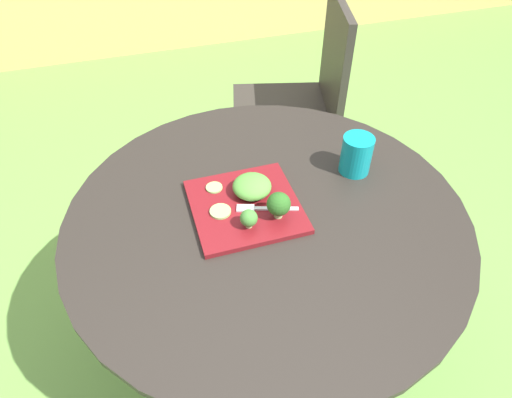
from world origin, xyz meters
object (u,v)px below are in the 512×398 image
(drinking_glass, at_px, (356,156))
(fork, at_px, (261,208))
(patio_chair, at_px, (305,92))
(salad_plate, at_px, (245,206))

(drinking_glass, relative_size, fork, 0.71)
(drinking_glass, xyz_separation_m, fork, (-0.30, -0.09, -0.03))
(patio_chair, distance_m, salad_plate, 0.95)
(drinking_glass, distance_m, fork, 0.31)
(salad_plate, bearing_deg, drinking_glass, 9.79)
(salad_plate, distance_m, drinking_glass, 0.34)
(patio_chair, height_order, fork, patio_chair)
(salad_plate, height_order, fork, fork)
(salad_plate, xyz_separation_m, drinking_glass, (0.33, 0.06, 0.04))
(drinking_glass, height_order, fork, drinking_glass)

